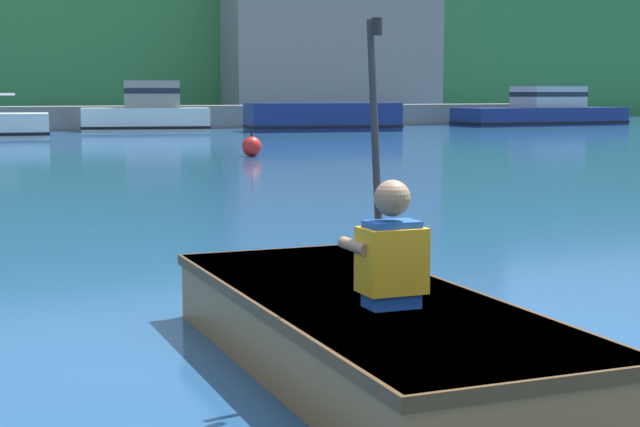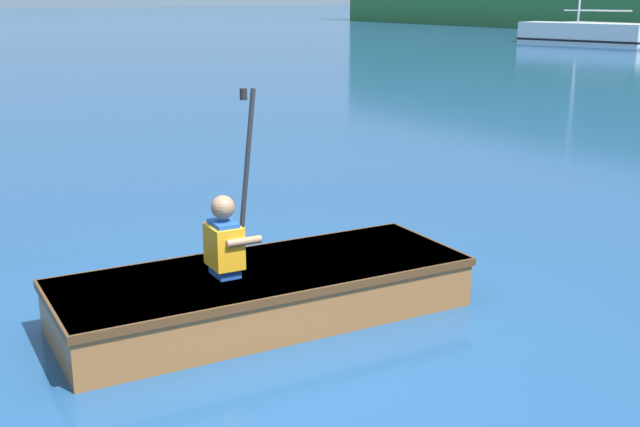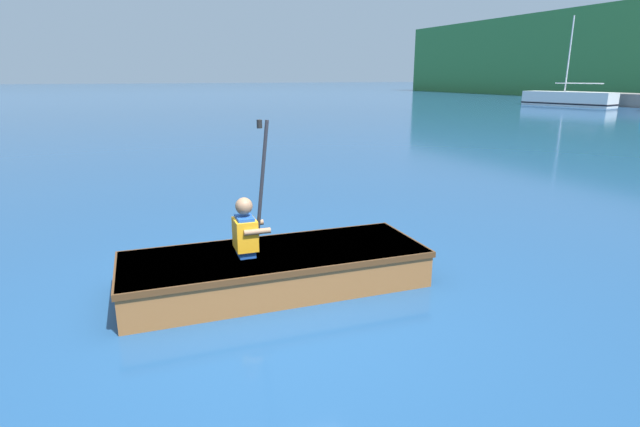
# 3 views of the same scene
# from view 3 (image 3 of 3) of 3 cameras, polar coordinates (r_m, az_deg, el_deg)

# --- Properties ---
(ground_plane) EXTENTS (300.00, 300.00, 0.00)m
(ground_plane) POSITION_cam_3_polar(r_m,az_deg,el_deg) (4.69, -5.31, -11.59)
(ground_plane) COLOR navy
(moored_boat_dock_east_inner) EXTENTS (6.57, 3.21, 6.22)m
(moored_boat_dock_east_inner) POSITION_cam_3_polar(r_m,az_deg,el_deg) (41.46, 26.48, 11.64)
(moored_boat_dock_east_inner) COLOR white
(moored_boat_dock_east_inner) RESTS_ON ground
(rowboat_foreground) EXTENTS (1.35, 3.24, 0.39)m
(rowboat_foreground) POSITION_cam_3_polar(r_m,az_deg,el_deg) (5.21, -4.59, -6.04)
(rowboat_foreground) COLOR #935B2D
(rowboat_foreground) RESTS_ON ground
(person_paddler) EXTENTS (0.37, 0.39, 1.34)m
(person_paddler) POSITION_cam_3_polar(r_m,az_deg,el_deg) (4.99, -8.45, -1.76)
(person_paddler) COLOR #1E4CA5
(person_paddler) RESTS_ON rowboat_foreground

